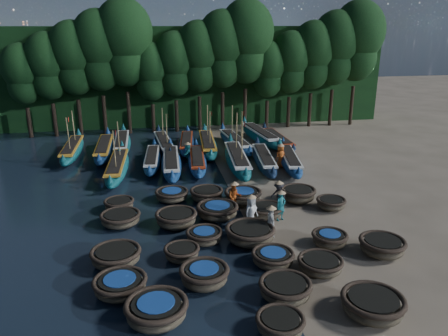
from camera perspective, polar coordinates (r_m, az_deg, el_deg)
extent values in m
plane|color=gray|center=(25.41, 2.10, -5.49)|extent=(120.00, 120.00, 0.00)
cube|color=black|center=(46.77, -3.90, 11.87)|extent=(40.00, 3.00, 10.00)
ellipsoid|color=brown|center=(16.74, -8.80, -18.18)|extent=(2.17, 2.17, 0.74)
torus|color=#382B21|center=(16.54, -8.86, -17.21)|extent=(2.34, 2.34, 0.22)
cylinder|color=black|center=(16.51, -8.86, -17.08)|extent=(1.78, 1.78, 0.07)
cylinder|color=#1A4391|center=(16.48, -8.87, -16.96)|extent=(1.37, 1.37, 0.04)
ellipsoid|color=brown|center=(16.25, 7.35, -19.73)|extent=(1.73, 1.73, 0.58)
torus|color=#382B21|center=(16.09, 7.39, -18.97)|extent=(1.77, 1.77, 0.18)
cylinder|color=black|center=(16.06, 7.40, -18.87)|extent=(1.33, 1.33, 0.05)
ellipsoid|color=brown|center=(17.86, 7.99, -15.63)|extent=(2.48, 2.48, 0.69)
torus|color=#382B21|center=(17.69, 8.04, -14.76)|extent=(2.12, 2.12, 0.21)
cylinder|color=black|center=(17.66, 8.05, -14.65)|extent=(1.60, 1.60, 0.06)
ellipsoid|color=brown|center=(17.72, 18.82, -16.80)|extent=(2.91, 2.91, 0.72)
torus|color=#382B21|center=(17.53, 18.94, -15.90)|extent=(2.38, 2.38, 0.22)
cylinder|color=black|center=(17.51, 18.95, -15.78)|extent=(1.82, 1.82, 0.07)
ellipsoid|color=brown|center=(18.45, -13.39, -14.87)|extent=(2.48, 2.48, 0.63)
torus|color=#382B21|center=(18.29, -13.46, -14.09)|extent=(2.19, 2.19, 0.19)
cylinder|color=black|center=(18.27, -13.47, -13.99)|extent=(1.67, 1.67, 0.06)
cylinder|color=#1A4391|center=(18.25, -13.48, -13.89)|extent=(1.29, 1.29, 0.04)
ellipsoid|color=brown|center=(18.46, -2.58, -14.10)|extent=(2.33, 2.33, 0.75)
torus|color=#382B21|center=(18.27, -2.59, -13.17)|extent=(2.09, 2.09, 0.23)
cylinder|color=black|center=(18.25, -2.60, -13.05)|extent=(1.56, 1.56, 0.07)
cylinder|color=#1A4391|center=(18.23, -2.60, -12.93)|extent=(1.20, 1.20, 0.05)
ellipsoid|color=brown|center=(19.96, 6.40, -11.76)|extent=(2.37, 2.37, 0.59)
torus|color=#382B21|center=(19.82, 6.43, -11.07)|extent=(1.94, 1.94, 0.18)
cylinder|color=black|center=(19.81, 6.43, -10.98)|extent=(1.47, 1.47, 0.05)
cylinder|color=#1A4391|center=(19.79, 6.43, -10.89)|extent=(1.13, 1.13, 0.04)
ellipsoid|color=brown|center=(19.81, 12.45, -12.38)|extent=(2.40, 2.40, 0.58)
torus|color=#382B21|center=(19.67, 12.51, -11.70)|extent=(2.00, 2.00, 0.18)
cylinder|color=black|center=(19.66, 12.51, -11.61)|extent=(1.53, 1.53, 0.05)
ellipsoid|color=brown|center=(21.90, 19.93, -9.77)|extent=(2.66, 2.66, 0.71)
torus|color=#382B21|center=(21.75, 20.02, -8.99)|extent=(2.17, 2.17, 0.21)
cylinder|color=black|center=(21.73, 20.03, -8.89)|extent=(1.64, 1.64, 0.06)
ellipsoid|color=brown|center=(20.46, -13.92, -11.31)|extent=(2.61, 2.61, 0.67)
torus|color=#382B21|center=(20.31, -13.99, -10.54)|extent=(2.28, 2.28, 0.20)
cylinder|color=black|center=(20.29, -14.00, -10.44)|extent=(1.74, 1.74, 0.06)
ellipsoid|color=brown|center=(20.35, -5.53, -11.12)|extent=(1.65, 1.65, 0.58)
torus|color=#382B21|center=(20.22, -5.55, -10.45)|extent=(1.66, 1.66, 0.17)
cylinder|color=black|center=(20.20, -5.55, -10.36)|extent=(1.25, 1.25, 0.05)
ellipsoid|color=brown|center=(21.68, -2.60, -9.04)|extent=(2.01, 2.01, 0.60)
torus|color=#382B21|center=(21.56, -2.61, -8.38)|extent=(1.83, 1.83, 0.18)
cylinder|color=black|center=(21.54, -2.61, -8.29)|extent=(1.38, 1.38, 0.05)
cylinder|color=#1A4391|center=(21.52, -2.61, -8.21)|extent=(1.06, 1.06, 0.04)
ellipsoid|color=brown|center=(21.72, 3.43, -8.78)|extent=(2.52, 2.52, 0.75)
torus|color=#382B21|center=(21.56, 3.45, -7.95)|extent=(2.49, 2.49, 0.23)
cylinder|color=black|center=(21.54, 3.45, -7.84)|extent=(1.90, 1.90, 0.07)
ellipsoid|color=brown|center=(21.99, 13.60, -9.16)|extent=(1.98, 1.98, 0.61)
torus|color=#382B21|center=(21.86, 13.66, -8.49)|extent=(1.77, 1.77, 0.18)
cylinder|color=black|center=(21.84, 13.67, -8.41)|extent=(1.33, 1.33, 0.06)
cylinder|color=#1A4391|center=(21.83, 13.67, -8.32)|extent=(1.02, 1.02, 0.04)
ellipsoid|color=brown|center=(24.04, -13.36, -6.62)|extent=(2.33, 2.33, 0.64)
torus|color=#382B21|center=(23.92, -13.41, -5.97)|extent=(2.16, 2.16, 0.19)
cylinder|color=black|center=(23.90, -13.42, -5.88)|extent=(1.65, 1.65, 0.06)
ellipsoid|color=brown|center=(23.44, -6.26, -6.76)|extent=(2.26, 2.26, 0.73)
torus|color=#382B21|center=(23.30, -6.28, -6.00)|extent=(2.25, 2.25, 0.22)
cylinder|color=black|center=(23.28, -6.29, -5.90)|extent=(1.70, 1.70, 0.07)
ellipsoid|color=brown|center=(24.22, -0.87, -5.80)|extent=(2.69, 2.69, 0.72)
torus|color=#382B21|center=(24.08, -0.87, -5.07)|extent=(2.34, 2.34, 0.22)
cylinder|color=black|center=(24.06, -0.87, -4.98)|extent=(1.78, 1.78, 0.07)
cylinder|color=#1A4391|center=(24.05, -0.87, -4.88)|extent=(1.37, 1.37, 0.04)
ellipsoid|color=brown|center=(24.56, 5.46, -5.69)|extent=(2.17, 2.17, 0.59)
torus|color=#382B21|center=(24.44, 5.48, -5.10)|extent=(1.99, 1.99, 0.18)
cylinder|color=black|center=(24.43, 5.48, -5.02)|extent=(1.52, 1.52, 0.05)
ellipsoid|color=brown|center=(26.12, 13.79, -4.64)|extent=(1.77, 1.77, 0.59)
torus|color=#382B21|center=(26.02, 13.83, -4.08)|extent=(1.73, 1.73, 0.18)
cylinder|color=black|center=(26.00, 13.84, -4.01)|extent=(1.30, 1.30, 0.05)
ellipsoid|color=brown|center=(25.92, -13.52, -4.80)|extent=(1.71, 1.71, 0.60)
torus|color=#382B21|center=(25.81, -13.57, -4.22)|extent=(1.74, 1.74, 0.18)
cylinder|color=black|center=(25.80, -13.58, -4.15)|extent=(1.31, 1.31, 0.05)
ellipsoid|color=brown|center=(26.71, -6.83, -3.67)|extent=(2.17, 2.17, 0.62)
torus|color=#382B21|center=(26.61, -6.85, -3.09)|extent=(2.04, 2.04, 0.19)
cylinder|color=black|center=(26.59, -6.85, -3.01)|extent=(1.55, 1.55, 0.06)
cylinder|color=#1A4391|center=(26.58, -6.86, -2.94)|extent=(1.19, 1.19, 0.04)
ellipsoid|color=brown|center=(26.53, -2.29, -3.62)|extent=(2.31, 2.31, 0.69)
torus|color=#382B21|center=(26.41, -2.30, -2.97)|extent=(2.04, 2.04, 0.21)
cylinder|color=black|center=(26.39, -2.30, -2.89)|extent=(1.54, 1.54, 0.06)
ellipsoid|color=brown|center=(26.15, 2.50, -3.89)|extent=(2.62, 2.62, 0.75)
torus|color=#382B21|center=(26.02, 2.51, -3.17)|extent=(2.26, 2.26, 0.23)
cylinder|color=black|center=(26.00, 2.51, -3.08)|extent=(1.70, 1.70, 0.07)
cylinder|color=#1A4391|center=(25.99, 2.51, -2.99)|extent=(1.31, 1.31, 0.05)
ellipsoid|color=brown|center=(26.79, 9.66, -3.58)|extent=(2.58, 2.58, 0.75)
torus|color=#382B21|center=(26.66, 9.70, -2.87)|extent=(2.15, 2.15, 0.23)
cylinder|color=black|center=(26.65, 9.70, -2.78)|extent=(1.61, 1.61, 0.07)
ellipsoid|color=#10545E|center=(31.94, -13.76, 0.04)|extent=(1.86, 8.29, 1.03)
cone|color=#10545E|center=(35.57, -13.19, 3.08)|extent=(0.45, 0.45, 0.62)
cone|color=#10545E|center=(27.97, -14.70, -1.33)|extent=(0.45, 0.45, 0.51)
cube|color=gold|center=(31.81, -13.82, 0.78)|extent=(1.38, 6.42, 0.12)
cube|color=black|center=(31.78, -13.83, 0.92)|extent=(1.06, 5.59, 0.10)
cylinder|color=#997F4C|center=(32.64, -13.58, 3.47)|extent=(0.07, 0.24, 2.88)
cylinder|color=#997F4C|center=(29.98, -14.11, 2.11)|extent=(0.07, 0.24, 2.88)
plane|color=red|center=(29.65, -14.00, 4.45)|extent=(0.00, 0.36, 0.36)
ellipsoid|color=navy|center=(33.38, -9.35, 1.01)|extent=(1.78, 7.25, 0.90)
cone|color=navy|center=(36.58, -9.12, 3.52)|extent=(0.39, 0.39, 0.54)
cone|color=navy|center=(29.89, -9.75, 0.00)|extent=(0.39, 0.39, 0.45)
cube|color=silver|center=(33.27, -9.39, 1.63)|extent=(1.32, 5.61, 0.11)
cube|color=black|center=(33.25, -9.39, 1.75)|extent=(1.03, 4.88, 0.09)
ellipsoid|color=navy|center=(32.18, -6.89, 0.58)|extent=(1.81, 8.21, 1.02)
cone|color=navy|center=(35.81, -7.03, 3.52)|extent=(0.45, 0.45, 0.61)
cone|color=navy|center=(28.21, -6.81, -0.69)|extent=(0.45, 0.45, 0.51)
cube|color=silver|center=(32.05, -6.92, 1.31)|extent=(1.34, 6.36, 0.12)
cube|color=black|center=(32.02, -6.93, 1.45)|extent=(1.03, 5.53, 0.10)
ellipsoid|color=navy|center=(32.65, -3.50, 0.86)|extent=(1.96, 7.53, 0.93)
cone|color=navy|center=(35.97, -3.69, 3.52)|extent=(0.41, 0.41, 0.56)
cone|color=navy|center=(29.03, -3.30, -0.23)|extent=(0.41, 0.41, 0.47)
cube|color=#A23114|center=(32.54, -3.51, 1.52)|extent=(1.46, 5.83, 0.11)
cube|color=black|center=(32.52, -3.51, 1.65)|extent=(1.14, 5.07, 0.09)
ellipsoid|color=#10545E|center=(32.50, 1.73, 0.98)|extent=(2.23, 9.03, 1.12)
cone|color=#10545E|center=(36.46, 0.84, 4.11)|extent=(0.49, 0.49, 0.67)
cone|color=#10545E|center=(28.19, 2.90, -0.36)|extent=(0.49, 0.49, 0.56)
cube|color=silver|center=(32.36, 1.74, 1.77)|extent=(1.66, 6.99, 0.13)
cube|color=black|center=(32.34, 1.74, 1.92)|extent=(1.29, 6.08, 0.11)
cylinder|color=#997F4C|center=(33.31, 1.65, 4.61)|extent=(0.08, 0.27, 3.13)
cylinder|color=#997F4C|center=(30.42, 2.38, 3.26)|extent=(0.08, 0.27, 3.13)
plane|color=red|center=(30.12, 2.73, 5.77)|extent=(0.00, 0.39, 0.39)
ellipsoid|color=#0E1B33|center=(32.87, 5.26, 0.99)|extent=(2.26, 8.00, 0.99)
cone|color=#0E1B33|center=(36.35, 4.37, 3.77)|extent=(0.43, 0.43, 0.59)
cone|color=#0E1B33|center=(29.08, 6.44, -0.16)|extent=(0.43, 0.43, 0.49)
cube|color=silver|center=(32.75, 5.28, 1.68)|extent=(1.69, 6.19, 0.12)
cube|color=black|center=(32.73, 5.29, 1.81)|extent=(1.34, 5.38, 0.10)
ellipsoid|color=navy|center=(33.01, 8.57, 0.92)|extent=(2.64, 7.88, 0.97)
cone|color=navy|center=(36.43, 7.72, 3.65)|extent=(0.43, 0.43, 0.58)
cone|color=navy|center=(29.28, 9.74, -0.22)|extent=(0.43, 0.43, 0.48)
cube|color=silver|center=(32.89, 8.61, 1.59)|extent=(1.98, 6.10, 0.12)
cube|color=black|center=(32.86, 8.61, 1.72)|extent=(1.60, 5.29, 0.10)
ellipsoid|color=#10545E|center=(37.37, -19.21, 2.18)|extent=(1.48, 8.07, 1.01)
cone|color=#10545E|center=(40.97, -18.49, 4.58)|extent=(0.44, 0.44, 0.60)
cone|color=#10545E|center=(33.49, -20.31, 1.32)|extent=(0.44, 0.44, 0.50)
cube|color=gold|center=(37.26, -19.28, 2.81)|extent=(1.08, 6.25, 0.12)
cube|color=black|center=(37.24, -19.29, 2.93)|extent=(0.80, 5.44, 0.10)
cylinder|color=#997F4C|center=(38.12, -19.04, 5.02)|extent=(0.07, 0.24, 2.82)
cylinder|color=#997F4C|center=(35.51, -19.68, 4.02)|extent=(0.07, 0.24, 2.82)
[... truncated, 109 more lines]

